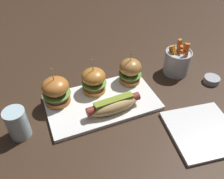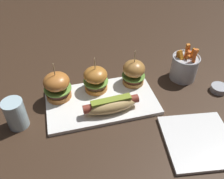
# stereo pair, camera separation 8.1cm
# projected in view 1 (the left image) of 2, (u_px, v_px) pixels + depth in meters

# --- Properties ---
(ground_plane) EXTENTS (3.00, 3.00, 0.00)m
(ground_plane) POSITION_uv_depth(u_px,v_px,m) (102.00, 104.00, 0.84)
(ground_plane) COLOR #382619
(platter_main) EXTENTS (0.38, 0.21, 0.01)m
(platter_main) POSITION_uv_depth(u_px,v_px,m) (102.00, 102.00, 0.83)
(platter_main) COLOR white
(platter_main) RESTS_ON ground
(hot_dog) EXTENTS (0.19, 0.07, 0.05)m
(hot_dog) POSITION_uv_depth(u_px,v_px,m) (114.00, 105.00, 0.78)
(hot_dog) COLOR #DCB36D
(hot_dog) RESTS_ON platter_main
(slider_left) EXTENTS (0.09, 0.09, 0.14)m
(slider_left) POSITION_uv_depth(u_px,v_px,m) (56.00, 91.00, 0.80)
(slider_left) COLOR #BD6E2D
(slider_left) RESTS_ON platter_main
(slider_center) EXTENTS (0.09, 0.09, 0.13)m
(slider_center) POSITION_uv_depth(u_px,v_px,m) (94.00, 80.00, 0.84)
(slider_center) COLOR #BA732C
(slider_center) RESTS_ON platter_main
(slider_right) EXTENTS (0.09, 0.09, 0.14)m
(slider_right) POSITION_uv_depth(u_px,v_px,m) (130.00, 71.00, 0.88)
(slider_right) COLOR #AC7436
(slider_right) RESTS_ON platter_main
(fries_bucket) EXTENTS (0.10, 0.10, 0.14)m
(fries_bucket) POSITION_uv_depth(u_px,v_px,m) (177.00, 61.00, 0.94)
(fries_bucket) COLOR #B7BABF
(fries_bucket) RESTS_ON ground
(sauce_ramekin) EXTENTS (0.06, 0.06, 0.02)m
(sauce_ramekin) POSITION_uv_depth(u_px,v_px,m) (212.00, 80.00, 0.92)
(sauce_ramekin) COLOR #A8AAB2
(sauce_ramekin) RESTS_ON ground
(side_plate) EXTENTS (0.23, 0.23, 0.01)m
(side_plate) POSITION_uv_depth(u_px,v_px,m) (202.00, 131.00, 0.74)
(side_plate) COLOR white
(side_plate) RESTS_ON ground
(water_glass) EXTENTS (0.06, 0.06, 0.10)m
(water_glass) POSITION_uv_depth(u_px,v_px,m) (17.00, 123.00, 0.71)
(water_glass) COLOR silver
(water_glass) RESTS_ON ground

